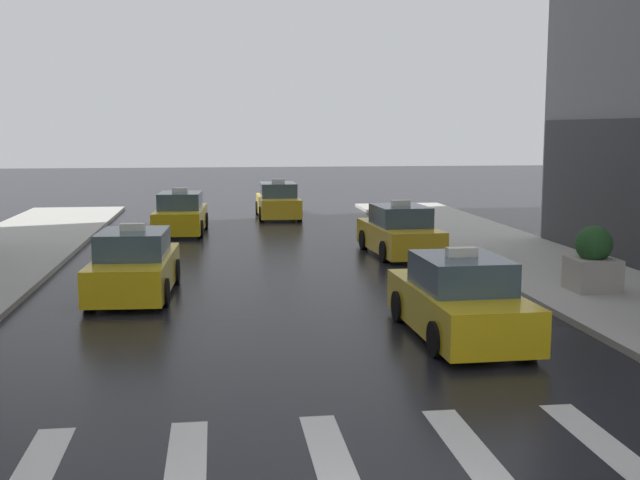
# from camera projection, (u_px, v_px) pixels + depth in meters

# --- Properties ---
(crosswalk_markings) EXTENTS (11.30, 2.80, 0.01)m
(crosswalk_markings) POSITION_uv_depth(u_px,v_px,m) (331.00, 456.00, 9.99)
(crosswalk_markings) COLOR silver
(crosswalk_markings) RESTS_ON ground
(taxi_lead) EXTENTS (2.01, 4.58, 1.80)m
(taxi_lead) POSITION_uv_depth(u_px,v_px,m) (459.00, 301.00, 15.66)
(taxi_lead) COLOR yellow
(taxi_lead) RESTS_ON ground
(taxi_second) EXTENTS (2.09, 4.61, 1.80)m
(taxi_second) POSITION_uv_depth(u_px,v_px,m) (134.00, 266.00, 19.58)
(taxi_second) COLOR yellow
(taxi_second) RESTS_ON ground
(taxi_third) EXTENTS (2.11, 4.62, 1.80)m
(taxi_third) POSITION_uv_depth(u_px,v_px,m) (400.00, 233.00, 25.91)
(taxi_third) COLOR gold
(taxi_third) RESTS_ON ground
(taxi_fourth) EXTENTS (2.12, 4.63, 1.80)m
(taxi_fourth) POSITION_uv_depth(u_px,v_px,m) (181.00, 215.00, 31.29)
(taxi_fourth) COLOR yellow
(taxi_fourth) RESTS_ON ground
(taxi_fifth) EXTENTS (1.94, 4.55, 1.80)m
(taxi_fifth) POSITION_uv_depth(u_px,v_px,m) (278.00, 202.00, 36.77)
(taxi_fifth) COLOR gold
(taxi_fifth) RESTS_ON ground
(planter_mid_block) EXTENTS (1.10, 1.10, 1.60)m
(planter_mid_block) POSITION_uv_depth(u_px,v_px,m) (593.00, 261.00, 19.43)
(planter_mid_block) COLOR #A8A399
(planter_mid_block) RESTS_ON curb_right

